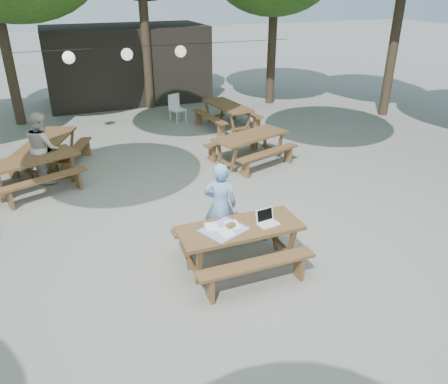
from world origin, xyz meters
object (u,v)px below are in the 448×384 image
main_picnic_table (240,246)px  woman (220,205)px  plastic_chair (178,114)px  second_person (43,147)px  picnic_table_nw (33,173)px

main_picnic_table → woman: size_ratio=1.28×
main_picnic_table → plastic_chair: plastic_chair is taller
second_person → woman: bearing=-162.0°
plastic_chair → woman: bearing=-121.9°
woman → plastic_chair: (1.41, 7.69, -0.53)m
main_picnic_table → second_person: second_person is taller
plastic_chair → second_person: bearing=-161.4°
woman → second_person: second_person is taller
second_person → plastic_chair: 5.56m
main_picnic_table → woman: bearing=93.7°
picnic_table_nw → second_person: second_person is taller
main_picnic_table → picnic_table_nw: bearing=125.3°
woman → plastic_chair: 7.84m
main_picnic_table → second_person: size_ratio=1.20×
woman → main_picnic_table: bearing=116.4°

